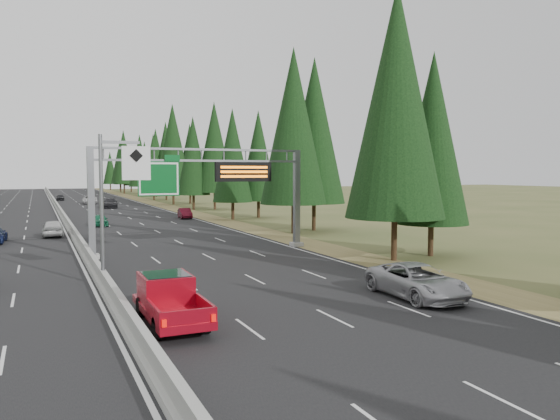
{
  "coord_description": "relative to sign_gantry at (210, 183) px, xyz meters",
  "views": [
    {
      "loc": [
        -3.1,
        -4.82,
        6.11
      ],
      "look_at": [
        8.01,
        20.0,
        4.21
      ],
      "focal_mm": 35.0,
      "sensor_mm": 36.0,
      "label": 1
    }
  ],
  "objects": [
    {
      "name": "car_ahead_green",
      "position": [
        -5.61,
        24.13,
        -4.52
      ],
      "size": [
        1.58,
        3.91,
        1.33
      ],
      "primitive_type": "imported",
      "rotation": [
        0.0,
        0.0,
        -0.0
      ],
      "color": "#16623F",
      "rests_on": "road"
    },
    {
      "name": "red_pickup",
      "position": [
        -7.29,
        -18.09,
        -4.15
      ],
      "size": [
        2.06,
        5.77,
        1.88
      ],
      "color": "black",
      "rests_on": "road"
    },
    {
      "name": "silver_minivan",
      "position": [
        4.56,
        -18.78,
        -4.38
      ],
      "size": [
        2.88,
        5.91,
        1.62
      ],
      "primitive_type": "imported",
      "rotation": [
        0.0,
        0.0,
        -0.03
      ],
      "color": "#9A9A9F",
      "rests_on": "road"
    },
    {
      "name": "road",
      "position": [
        -8.92,
        45.12,
        -5.23
      ],
      "size": [
        32.0,
        260.0,
        0.08
      ],
      "primitive_type": "cube",
      "color": "black",
      "rests_on": "ground"
    },
    {
      "name": "sign_gantry",
      "position": [
        0.0,
        0.0,
        0.0
      ],
      "size": [
        16.75,
        0.98,
        7.8
      ],
      "color": "slate",
      "rests_on": "road"
    },
    {
      "name": "car_ahead_far",
      "position": [
        -7.42,
        85.39,
        -4.53
      ],
      "size": [
        1.81,
        3.97,
        1.32
      ],
      "primitive_type": "imported",
      "rotation": [
        0.0,
        0.0,
        -0.07
      ],
      "color": "black",
      "rests_on": "road"
    },
    {
      "name": "car_ahead_dkgrey",
      "position": [
        -0.66,
        56.02,
        -4.38
      ],
      "size": [
        2.81,
        5.79,
        1.62
      ],
      "primitive_type": "imported",
      "rotation": [
        0.0,
        0.0,
        -0.1
      ],
      "color": "black",
      "rests_on": "road"
    },
    {
      "name": "car_ahead_white",
      "position": [
        -2.73,
        70.01,
        -4.41
      ],
      "size": [
        3.11,
        5.86,
        1.57
      ],
      "primitive_type": "imported",
      "rotation": [
        0.0,
        0.0,
        -0.09
      ],
      "color": "silver",
      "rests_on": "road"
    },
    {
      "name": "median_barrier",
      "position": [
        -8.92,
        45.12,
        -4.85
      ],
      "size": [
        0.7,
        260.0,
        0.85
      ],
      "color": "gray",
      "rests_on": "road"
    },
    {
      "name": "car_onc_white",
      "position": [
        -10.69,
        15.56,
        -4.41
      ],
      "size": [
        2.03,
        4.65,
        1.56
      ],
      "primitive_type": "imported",
      "rotation": [
        0.0,
        0.0,
        3.1
      ],
      "color": "silver",
      "rests_on": "road"
    },
    {
      "name": "shoulder_right",
      "position": [
        8.88,
        45.12,
        -5.24
      ],
      "size": [
        3.6,
        260.0,
        0.06
      ],
      "primitive_type": "cube",
      "color": "olive",
      "rests_on": "ground"
    },
    {
      "name": "tree_row_right",
      "position": [
        12.72,
        34.63,
        4.25
      ],
      "size": [
        11.74,
        240.02,
        18.95
      ],
      "color": "black",
      "rests_on": "ground"
    },
    {
      "name": "car_ahead_dkred",
      "position": [
        5.58,
        30.0,
        -4.52
      ],
      "size": [
        1.79,
        4.17,
        1.34
      ],
      "primitive_type": "imported",
      "rotation": [
        0.0,
        0.0,
        -0.09
      ],
      "color": "#540C19",
      "rests_on": "road"
    },
    {
      "name": "hov_sign_pole",
      "position": [
        -8.33,
        -9.92,
        -0.54
      ],
      "size": [
        2.8,
        0.5,
        8.0
      ],
      "color": "slate",
      "rests_on": "road"
    }
  ]
}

